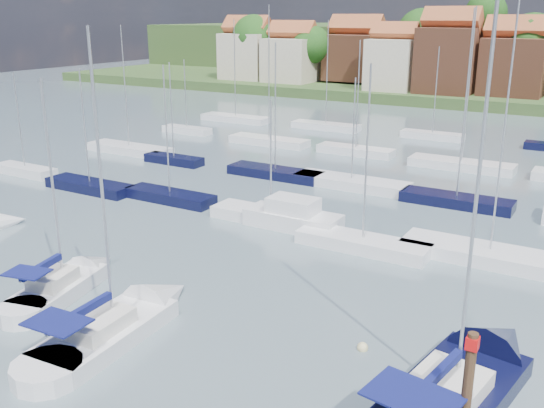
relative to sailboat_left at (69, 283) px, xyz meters
The scene contains 7 objects.
ground 37.06m from the sailboat_left, 72.42° to the left, with size 260.00×260.00×0.00m, color #4E626A.
sailboat_left is the anchor object (origin of this frame).
sailboat_centre 6.08m from the sailboat_left, 15.85° to the right, with size 3.73×11.60×15.55m.
sailboat_navy 21.57m from the sailboat_left, ahead, with size 5.73×14.03×18.77m.
buoy_c 6.82m from the sailboat_left, 43.15° to the right, with size 0.50×0.50×0.50m, color #D85914.
buoy_e 16.77m from the sailboat_left, ahead, with size 0.52×0.52×0.52m, color beige.
marina_field 33.18m from the sailboat_left, 66.74° to the left, with size 79.62×41.41×15.93m.
Camera 1 is at (14.27, -16.21, 14.72)m, focal length 40.00 mm.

